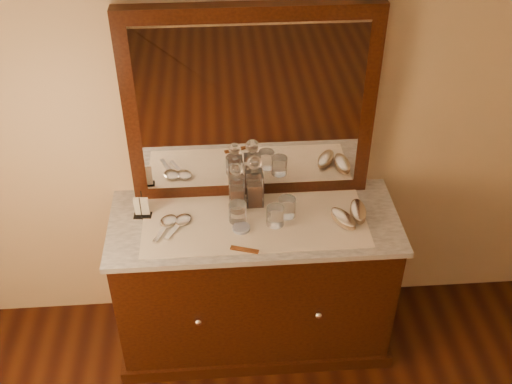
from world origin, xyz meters
TOP-DOWN VIEW (x-y plane):
  - dresser_cabinet at (0.00, 1.96)m, footprint 1.40×0.55m
  - dresser_plinth at (0.00, 1.96)m, footprint 1.46×0.59m
  - knob_left at (-0.30, 1.67)m, footprint 0.04×0.04m
  - knob_right at (0.30, 1.67)m, footprint 0.04×0.04m
  - marble_top at (0.00, 1.96)m, footprint 1.44×0.59m
  - mirror_frame at (0.00, 2.20)m, footprint 1.20×0.08m
  - mirror_glass at (0.00, 2.17)m, footprint 1.06×0.01m
  - lace_runner at (0.00, 1.94)m, footprint 1.10×0.45m
  - pin_dish at (-0.07, 1.89)m, footprint 0.09×0.09m
  - comb at (-0.06, 1.73)m, footprint 0.14×0.07m
  - napkin_rack at (-0.55, 2.03)m, footprint 0.09×0.06m
  - decanter_left at (-0.08, 2.07)m, footprint 0.08×0.08m
  - decanter_right at (0.01, 2.09)m, footprint 0.09×0.09m
  - brush_near at (0.43, 1.90)m, footprint 0.15×0.19m
  - brush_far at (0.52, 1.95)m, footprint 0.09×0.18m
  - hand_mirror_outer at (-0.43, 1.95)m, footprint 0.13×0.22m
  - hand_mirror_inner at (-0.36, 1.95)m, footprint 0.14×0.21m
  - tumblers at (0.06, 1.95)m, footprint 0.33×0.15m

SIDE VIEW (x-z plane):
  - dresser_plinth at x=0.00m, z-range 0.00..0.08m
  - dresser_cabinet at x=0.00m, z-range 0.00..0.82m
  - knob_left at x=-0.30m, z-range 0.43..0.47m
  - knob_right at x=0.30m, z-range 0.43..0.47m
  - marble_top at x=0.00m, z-range 0.82..0.85m
  - lace_runner at x=0.00m, z-range 0.85..0.85m
  - comb at x=-0.06m, z-range 0.85..0.86m
  - pin_dish at x=-0.07m, z-range 0.85..0.87m
  - hand_mirror_inner at x=-0.36m, z-range 0.85..0.87m
  - hand_mirror_outer at x=-0.43m, z-range 0.85..0.87m
  - brush_near at x=0.43m, z-range 0.85..0.90m
  - brush_far at x=0.52m, z-range 0.85..0.90m
  - napkin_rack at x=-0.55m, z-range 0.84..0.97m
  - tumblers at x=0.06m, z-range 0.85..0.95m
  - decanter_left at x=-0.08m, z-range 0.82..1.08m
  - decanter_right at x=0.01m, z-range 0.82..1.11m
  - mirror_frame at x=0.00m, z-range 0.85..1.85m
  - mirror_glass at x=0.00m, z-range 0.92..1.78m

